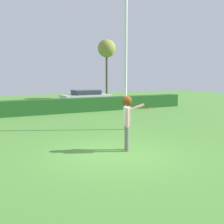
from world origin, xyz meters
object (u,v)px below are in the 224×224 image
(frisbee, at_px, (148,108))
(parked_car_silver, at_px, (86,96))
(lamppost, at_px, (126,52))
(person, at_px, (127,116))
(maple_tree, at_px, (107,49))

(frisbee, bearing_deg, parked_car_silver, 74.07)
(lamppost, distance_m, parked_car_silver, 12.04)
(parked_car_silver, bearing_deg, person, -108.41)
(person, bearing_deg, lamppost, 59.43)
(person, relative_size, lamppost, 0.28)
(lamppost, bearing_deg, person, -120.57)
(person, height_order, maple_tree, maple_tree)
(person, xyz_separation_m, maple_tree, (9.43, 19.44, 4.16))
(lamppost, bearing_deg, maple_tree, 65.08)
(parked_car_silver, relative_size, maple_tree, 0.67)
(frisbee, relative_size, parked_car_silver, 0.05)
(maple_tree, bearing_deg, parked_car_silver, -132.72)
(person, relative_size, maple_tree, 0.28)
(frisbee, bearing_deg, lamppost, 70.01)
(lamppost, height_order, maple_tree, maple_tree)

